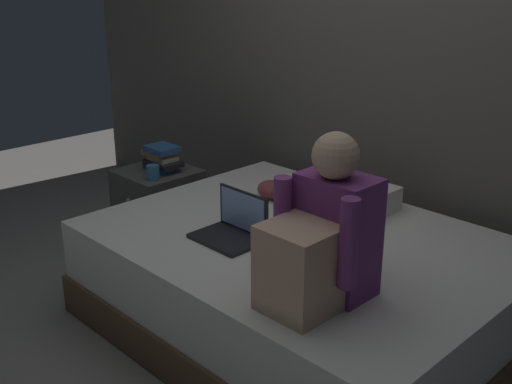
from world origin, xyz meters
TOP-DOWN VIEW (x-y plane):
  - ground_plane at (0.00, 0.00)m, footprint 8.00×8.00m
  - wall_back at (0.00, 1.20)m, footprint 5.60×0.10m
  - bed at (0.20, 0.30)m, footprint 2.00×1.50m
  - nightstand at (-1.10, 0.40)m, footprint 0.44×0.46m
  - person_sitting at (0.63, -0.08)m, footprint 0.39×0.44m
  - laptop at (-0.02, 0.06)m, footprint 0.32×0.23m
  - pillow at (0.07, 0.75)m, footprint 0.56×0.36m
  - book_stack at (-1.08, 0.42)m, footprint 0.24×0.16m
  - mug at (-0.97, 0.28)m, footprint 0.08×0.08m
  - clothes_pile at (-0.24, 0.58)m, footprint 0.26×0.16m

SIDE VIEW (x-z plane):
  - ground_plane at x=0.00m, z-range 0.00..0.00m
  - bed at x=0.20m, z-range 0.00..0.51m
  - nightstand at x=-1.10m, z-range 0.00..0.52m
  - clothes_pile at x=-0.24m, z-range 0.51..0.61m
  - mug at x=-0.97m, z-range 0.52..0.61m
  - laptop at x=-0.02m, z-range 0.46..0.68m
  - pillow at x=0.07m, z-range 0.51..0.64m
  - book_stack at x=-1.08m, z-range 0.52..0.68m
  - person_sitting at x=0.63m, z-range 0.44..1.09m
  - wall_back at x=0.00m, z-range 0.00..2.70m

